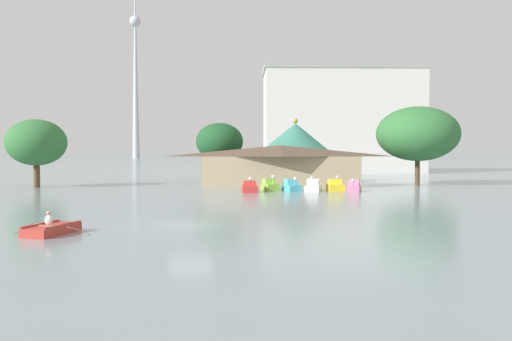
% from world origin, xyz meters
% --- Properties ---
extents(ground_plane, '(2000.00, 2000.00, 0.00)m').
position_xyz_m(ground_plane, '(0.00, 0.00, 0.00)').
color(ground_plane, gray).
extents(rowboat_with_rower, '(3.61, 3.58, 1.26)m').
position_xyz_m(rowboat_with_rower, '(-6.98, -3.16, 0.26)').
color(rowboat_with_rower, '#B7382D').
rests_on(rowboat_with_rower, ground).
extents(pedal_boat_red, '(1.71, 2.80, 1.66)m').
position_xyz_m(pedal_boat_red, '(3.83, 26.08, 0.49)').
color(pedal_boat_red, red).
rests_on(pedal_boat_red, ground).
extents(pedal_boat_lime, '(2.02, 2.57, 1.78)m').
position_xyz_m(pedal_boat_lime, '(6.08, 28.08, 0.54)').
color(pedal_boat_lime, '#8CCC3F').
rests_on(pedal_boat_lime, ground).
extents(pedal_boat_cyan, '(2.10, 2.61, 1.59)m').
position_xyz_m(pedal_boat_cyan, '(8.43, 27.37, 0.53)').
color(pedal_boat_cyan, '#4CB7CC').
rests_on(pedal_boat_cyan, ground).
extents(pedal_boat_white, '(2.18, 2.72, 1.66)m').
position_xyz_m(pedal_boat_white, '(10.76, 27.07, 0.53)').
color(pedal_boat_white, white).
rests_on(pedal_boat_white, ground).
extents(pedal_boat_yellow, '(1.80, 2.32, 1.73)m').
position_xyz_m(pedal_boat_yellow, '(13.22, 27.47, 0.52)').
color(pedal_boat_yellow, yellow).
rests_on(pedal_boat_yellow, ground).
extents(pedal_boat_pink, '(2.00, 2.78, 1.43)m').
position_xyz_m(pedal_boat_pink, '(15.11, 26.60, 0.50)').
color(pedal_boat_pink, pink).
rests_on(pedal_boat_pink, ground).
extents(boathouse, '(20.33, 7.35, 5.08)m').
position_xyz_m(boathouse, '(7.70, 35.24, 2.65)').
color(boathouse, tan).
rests_on(boathouse, ground).
extents(green_roof_pavilion, '(9.74, 9.74, 8.85)m').
position_xyz_m(green_roof_pavilion, '(10.33, 42.87, 4.69)').
color(green_roof_pavilion, '#993328').
rests_on(green_roof_pavilion, ground).
extents(shoreline_tree_tall_left, '(7.13, 7.13, 8.17)m').
position_xyz_m(shoreline_tree_tall_left, '(-21.63, 34.25, 5.37)').
color(shoreline_tree_tall_left, brown).
rests_on(shoreline_tree_tall_left, ground).
extents(shoreline_tree_mid, '(6.43, 6.43, 8.19)m').
position_xyz_m(shoreline_tree_mid, '(-0.04, 42.61, 5.64)').
color(shoreline_tree_mid, brown).
rests_on(shoreline_tree_mid, ground).
extents(shoreline_tree_right, '(10.46, 10.46, 10.02)m').
position_xyz_m(shoreline_tree_right, '(25.38, 37.15, 6.55)').
color(shoreline_tree_right, brown).
rests_on(shoreline_tree_right, ground).
extents(background_building_block, '(31.73, 13.68, 21.16)m').
position_xyz_m(background_building_block, '(23.15, 78.49, 10.60)').
color(background_building_block, silver).
rests_on(background_building_block, ground).
extents(distant_broadcast_tower, '(6.54, 6.54, 148.18)m').
position_xyz_m(distant_broadcast_tower, '(-59.76, 293.69, 60.78)').
color(distant_broadcast_tower, '#B7BCC6').
rests_on(distant_broadcast_tower, ground).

